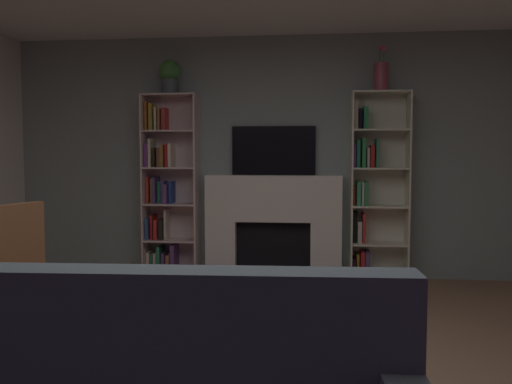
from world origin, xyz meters
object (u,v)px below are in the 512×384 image
Objects in this scene: fireplace at (273,225)px; tv at (274,150)px; bookshelf_left at (166,191)px; bookshelf_right at (372,188)px; coffee_table at (189,376)px; potted_plant at (170,76)px; vase_with_flowers at (381,76)px.

fireplace is 0.80m from tv.
fireplace is at bearing 0.28° from bookshelf_left.
fireplace is at bearing 179.70° from bookshelf_right.
tv reaches higher than coffee_table.
bookshelf_left is (-1.18, -0.01, 0.35)m from fireplace.
bookshelf_right is at bearing 0.01° from bookshelf_left.
coffee_table is at bearing -91.71° from fireplace.
potted_plant is (0.06, -0.04, 1.25)m from bookshelf_left.
fireplace is 1.95m from potted_plant.
vase_with_flowers is at bearing -2.49° from fireplace.
bookshelf_left is (-1.18, -0.08, -0.45)m from tv.
tv is at bearing 173.92° from vase_with_flowers.
bookshelf_left is 2.59m from vase_with_flowers.
potted_plant reaches higher than tv.
tv is 2.49× the size of potted_plant.
bookshelf_right is 2.48m from potted_plant.
bookshelf_right is (1.05, -0.01, 0.40)m from fireplace.
bookshelf_left reaches higher than coffee_table.
vase_with_flowers is at bearing -32.56° from bookshelf_right.
coffee_table is (-1.22, -3.45, -1.76)m from vase_with_flowers.
bookshelf_left is 2.41× the size of coffee_table.
bookshelf_right reaches higher than tv.
fireplace is 3.25× the size of vase_with_flowers.
fireplace is 1.12m from bookshelf_right.
bookshelf_left is at bearing 178.93° from vase_with_flowers.
fireplace is at bearing 177.51° from vase_with_flowers.
potted_plant is at bearing -178.83° from bookshelf_right.
fireplace is 0.79× the size of bookshelf_right.
coffee_table is (1.01, -3.44, -1.80)m from potted_plant.
coffee_table is at bearing -109.50° from vase_with_flowers.
vase_with_flowers is at bearing 0.03° from potted_plant.
bookshelf_left is 5.47× the size of potted_plant.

